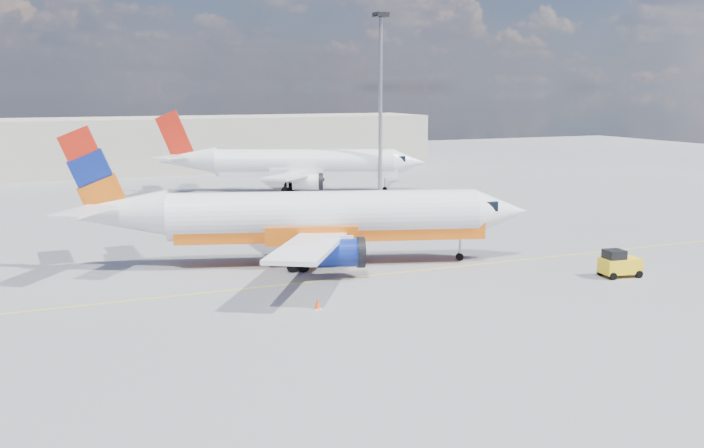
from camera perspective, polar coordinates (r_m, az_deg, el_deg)
name	(u,v)px	position (r m, az deg, el deg)	size (l,w,h in m)	color
ground	(393,286)	(49.83, 2.99, -4.51)	(240.00, 240.00, 0.00)	slate
taxi_line	(373,275)	(52.45, 1.53, -3.76)	(70.00, 0.15, 0.01)	yellow
terminal_main	(202,144)	(121.42, -10.83, 5.77)	(70.00, 14.00, 8.00)	#BEB6A3
main_jet	(309,218)	(55.21, -3.12, 0.44)	(32.90, 25.03, 9.97)	white
second_jet	(296,165)	(94.56, -4.07, 4.34)	(31.84, 24.03, 9.77)	white
gse_tug	(619,264)	(54.84, 18.85, -2.76)	(2.73, 1.87, 1.84)	black
traffic_cone	(318,304)	(44.60, -2.53, -5.84)	(0.43, 0.43, 0.60)	white
floodlight_mast	(381,86)	(92.40, 2.09, 9.97)	(1.52, 1.52, 20.85)	#95959D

